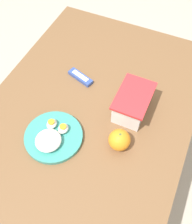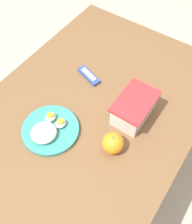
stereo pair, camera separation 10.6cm
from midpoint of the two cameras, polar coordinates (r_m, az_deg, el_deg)
The scene contains 6 objects.
ground_plane at distance 1.74m, azimuth 0.80°, elevation -13.22°, with size 10.00×10.00×0.00m, color #B2A899.
table at distance 1.19m, azimuth 1.15°, elevation -2.59°, with size 1.23×0.85×0.72m.
food_container at distance 1.07m, azimuth 11.05°, elevation 0.41°, with size 0.19×0.13×0.11m.
orange_fruit at distance 0.98m, azimuth 6.80°, elevation -6.97°, with size 0.08×0.08×0.08m.
rice_plate at distance 1.04m, azimuth -7.30°, elevation -4.07°, with size 0.23×0.23×0.05m.
candy_bar at distance 1.21m, azimuth 0.94°, elevation 7.76°, with size 0.07×0.13×0.02m.
Camera 2 is at (0.50, 0.38, 1.62)m, focal length 42.00 mm.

